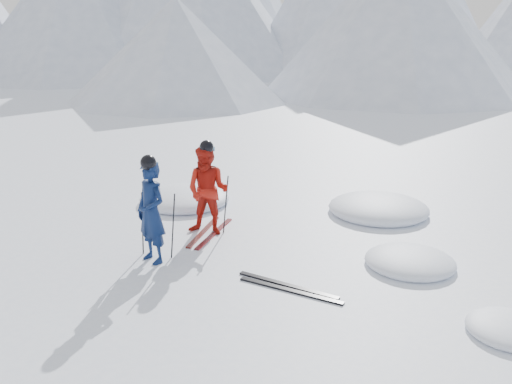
% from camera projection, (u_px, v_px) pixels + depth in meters
% --- Properties ---
extents(ground, '(160.00, 160.00, 0.00)m').
position_uv_depth(ground, '(334.00, 279.00, 8.54)').
color(ground, white).
rests_on(ground, ground).
extents(skier_blue, '(0.74, 0.61, 1.73)m').
position_uv_depth(skier_blue, '(151.00, 212.00, 8.95)').
color(skier_blue, '#0B1B43').
rests_on(skier_blue, ground).
extents(skier_red, '(0.92, 0.76, 1.71)m').
position_uv_depth(skier_red, '(208.00, 191.00, 10.21)').
color(skier_red, '#B4190E').
rests_on(skier_red, ground).
extents(pole_blue_left, '(0.12, 0.08, 1.15)m').
position_uv_depth(pole_blue_left, '(143.00, 224.00, 9.28)').
color(pole_blue_left, black).
rests_on(pole_blue_left, ground).
extents(pole_blue_right, '(0.12, 0.07, 1.15)m').
position_uv_depth(pole_blue_right, '(173.00, 226.00, 9.15)').
color(pole_blue_right, black).
rests_on(pole_blue_right, ground).
extents(pole_red_left, '(0.12, 0.09, 1.14)m').
position_uv_depth(pole_red_left, '(201.00, 199.00, 10.63)').
color(pole_red_left, black).
rests_on(pole_red_left, ground).
extents(pole_red_right, '(0.12, 0.08, 1.14)m').
position_uv_depth(pole_red_right, '(226.00, 205.00, 10.30)').
color(pole_red_right, black).
rests_on(pole_red_right, ground).
extents(ski_worn_left, '(0.39, 1.69, 0.03)m').
position_uv_depth(ski_worn_left, '(203.00, 231.00, 10.50)').
color(ski_worn_left, black).
rests_on(ski_worn_left, ground).
extents(ski_worn_right, '(0.27, 1.70, 0.03)m').
position_uv_depth(ski_worn_right, '(214.00, 233.00, 10.40)').
color(ski_worn_right, black).
rests_on(ski_worn_right, ground).
extents(ski_loose_a, '(1.70, 0.31, 0.03)m').
position_uv_depth(ski_loose_a, '(287.00, 285.00, 8.29)').
color(ski_loose_a, black).
rests_on(ski_loose_a, ground).
extents(ski_loose_b, '(1.70, 0.25, 0.03)m').
position_uv_depth(ski_loose_b, '(290.00, 290.00, 8.12)').
color(ski_loose_b, black).
rests_on(ski_loose_b, ground).
extents(snow_lumps, '(8.30, 5.75, 0.47)m').
position_uv_depth(snow_lumps, '(309.00, 219.00, 11.22)').
color(snow_lumps, white).
rests_on(snow_lumps, ground).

